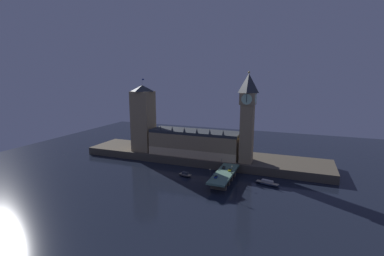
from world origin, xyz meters
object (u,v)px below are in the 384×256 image
(car_northbound_trail, at_px, (216,177))
(boat_downstream, at_px, (267,183))
(car_northbound_lead, at_px, (224,167))
(street_lamp_near, at_px, (210,172))
(victoria_tower, at_px, (143,118))
(car_southbound_trail, at_px, (230,170))
(pedestrian_near_rail, at_px, (213,175))
(pedestrian_mid_walk, at_px, (231,173))
(street_lamp_mid, at_px, (232,169))
(boat_upstream, at_px, (185,175))
(street_lamp_far, at_px, (222,161))
(clock_tower, at_px, (247,115))

(car_northbound_trail, bearing_deg, boat_downstream, 27.64)
(car_northbound_lead, bearing_deg, street_lamp_near, -97.39)
(victoria_tower, relative_size, car_southbound_trail, 15.31)
(car_northbound_trail, xyz_separation_m, pedestrian_near_rail, (-2.77, 2.99, 0.21))
(pedestrian_mid_walk, height_order, street_lamp_mid, street_lamp_mid)
(pedestrian_mid_walk, distance_m, boat_upstream, 36.86)
(victoria_tower, distance_m, street_lamp_far, 87.90)
(victoria_tower, height_order, pedestrian_near_rail, victoria_tower)
(clock_tower, distance_m, street_lamp_near, 59.35)
(boat_upstream, height_order, boat_downstream, boat_downstream)
(pedestrian_near_rail, height_order, boat_upstream, pedestrian_near_rail)
(street_lamp_mid, bearing_deg, pedestrian_mid_walk, -126.48)
(victoria_tower, bearing_deg, pedestrian_mid_walk, -21.09)
(car_northbound_lead, relative_size, street_lamp_near, 0.56)
(pedestrian_near_rail, height_order, pedestrian_mid_walk, pedestrian_mid_walk)
(street_lamp_mid, bearing_deg, street_lamp_near, -128.91)
(street_lamp_far, distance_m, boat_downstream, 38.34)
(victoria_tower, xyz_separation_m, car_northbound_trail, (84.54, -46.67, -29.71))
(victoria_tower, bearing_deg, car_northbound_lead, -16.81)
(pedestrian_mid_walk, height_order, boat_downstream, pedestrian_mid_walk)
(pedestrian_near_rail, bearing_deg, victoria_tower, 151.89)
(clock_tower, height_order, car_northbound_lead, clock_tower)
(pedestrian_near_rail, height_order, street_lamp_far, street_lamp_far)
(pedestrian_mid_walk, bearing_deg, clock_tower, 82.42)
(car_southbound_trail, bearing_deg, pedestrian_mid_walk, -67.16)
(pedestrian_near_rail, relative_size, street_lamp_near, 0.24)
(pedestrian_near_rail, bearing_deg, boat_upstream, 160.31)
(car_northbound_trail, xyz_separation_m, car_southbound_trail, (5.54, 17.44, 0.03))
(car_southbound_trail, relative_size, boat_downstream, 0.24)
(pedestrian_near_rail, relative_size, pedestrian_mid_walk, 0.90)
(car_northbound_trail, distance_m, car_southbound_trail, 18.30)
(pedestrian_mid_walk, bearing_deg, street_lamp_near, -129.00)
(car_southbound_trail, height_order, pedestrian_near_rail, pedestrian_near_rail)
(street_lamp_mid, height_order, street_lamp_far, street_lamp_far)
(pedestrian_mid_walk, distance_m, street_lamp_mid, 2.80)
(pedestrian_near_rail, bearing_deg, street_lamp_near, -93.63)
(clock_tower, distance_m, street_lamp_mid, 46.86)
(clock_tower, distance_m, street_lamp_far, 41.02)
(pedestrian_mid_walk, relative_size, street_lamp_near, 0.26)
(clock_tower, bearing_deg, car_southbound_trail, -105.46)
(clock_tower, bearing_deg, street_lamp_far, -133.26)
(boat_downstream, bearing_deg, pedestrian_mid_walk, -165.55)
(boat_downstream, bearing_deg, car_southbound_trail, 179.42)
(pedestrian_near_rail, xyz_separation_m, street_lamp_mid, (11.48, 8.41, 2.83))
(victoria_tower, relative_size, pedestrian_near_rail, 40.12)
(boat_downstream, bearing_deg, victoria_tower, 165.88)
(boat_upstream, bearing_deg, victoria_tower, 148.51)
(clock_tower, xyz_separation_m, street_lamp_far, (-15.73, -16.72, -33.99))
(street_lamp_near, height_order, boat_upstream, street_lamp_near)
(car_northbound_trail, xyz_separation_m, boat_downstream, (32.78, 17.16, -6.30))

